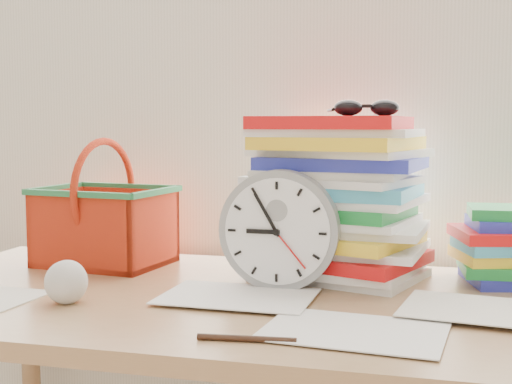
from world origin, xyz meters
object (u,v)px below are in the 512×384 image
(paper_stack, at_px, (337,197))
(clock, at_px, (280,230))
(desk, at_px, (256,337))
(basket, at_px, (105,203))

(paper_stack, distance_m, clock, 0.17)
(desk, bearing_deg, basket, 153.48)
(paper_stack, bearing_deg, desk, -119.90)
(desk, relative_size, paper_stack, 4.17)
(desk, distance_m, basket, 0.48)
(clock, xyz_separation_m, basket, (-0.42, 0.13, 0.02))
(desk, relative_size, clock, 6.31)
(desk, bearing_deg, paper_stack, 60.10)
(paper_stack, height_order, basket, paper_stack)
(desk, height_order, basket, basket)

